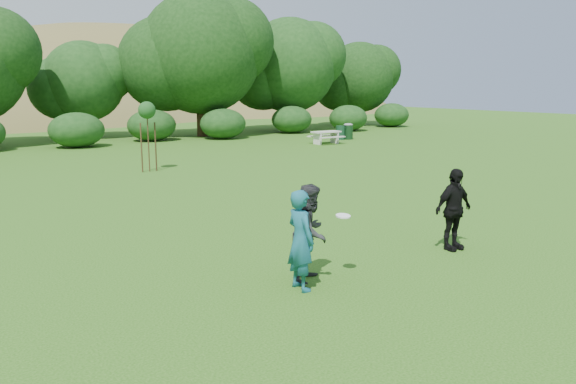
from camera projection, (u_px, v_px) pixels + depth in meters
name	position (u px, v px, depth m)	size (l,w,h in m)	color
ground	(378.00, 274.00, 10.59)	(120.00, 120.00, 0.00)	#19470C
player_teal	(301.00, 240.00, 9.64)	(0.64, 0.42, 1.77)	#175667
player_grey	(311.00, 232.00, 10.13)	(0.86, 0.67, 1.78)	#2A2A2D
player_black	(453.00, 209.00, 12.00)	(1.04, 0.43, 1.77)	black
trash_can_near	(340.00, 133.00, 36.26)	(0.60, 0.60, 0.90)	#163D26
frisbee	(343.00, 216.00, 10.07)	(0.27, 0.27, 0.05)	white
sapling	(147.00, 112.00, 22.57)	(0.70, 0.70, 2.85)	#3E2B18
picnic_table	(326.00, 135.00, 33.65)	(1.80, 1.48, 0.76)	#BBB9AD
trash_can_lidded	(348.00, 131.00, 36.42)	(0.60, 0.60, 1.05)	#123217
tree_row	(96.00, 62.00, 34.69)	(53.92, 10.38, 9.62)	#3A2616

